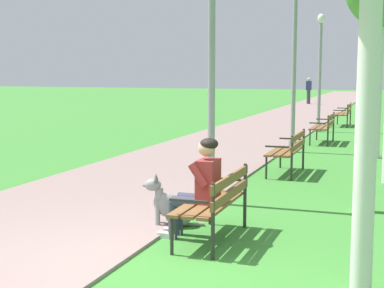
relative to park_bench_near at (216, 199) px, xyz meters
name	(u,v)px	position (x,y,z in m)	size (l,w,h in m)	color
ground_plane	(129,269)	(-0.55, -1.28, -0.51)	(120.00, 120.00, 0.00)	#3D8433
paved_path	(304,112)	(-2.45, 22.72, -0.49)	(3.55, 60.00, 0.04)	gray
park_bench_near	(216,199)	(0.00, 0.00, 0.00)	(0.55, 1.50, 0.85)	brown
park_bench_mid	(289,149)	(0.00, 4.86, 0.00)	(0.55, 1.50, 0.85)	brown
park_bench_far	(324,125)	(0.05, 10.15, 0.00)	(0.55, 1.50, 0.85)	brown
park_bench_furthest	(344,112)	(0.10, 15.65, 0.00)	(0.55, 1.50, 0.85)	brown
person_seated_on_near_bench	(200,184)	(-0.21, 0.00, 0.17)	(0.74, 0.49, 1.25)	#33384C
dog_grey	(171,207)	(-0.75, 0.42, -0.25)	(0.80, 0.45, 0.71)	gray
lamp_post_near	(212,68)	(-0.67, 1.88, 1.58)	(0.24, 0.24, 4.04)	gray
lamp_post_mid	(294,63)	(-0.48, 8.04, 1.72)	(0.24, 0.24, 4.32)	gray
lamp_post_far	(320,71)	(-0.53, 13.31, 1.52)	(0.24, 0.24, 3.93)	gray
pedestrian_distant	(309,91)	(-3.25, 29.45, 0.33)	(0.32, 0.22, 1.65)	#383842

